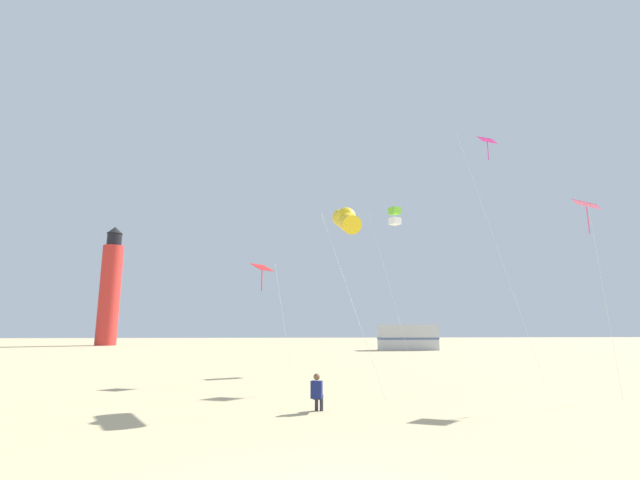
{
  "coord_description": "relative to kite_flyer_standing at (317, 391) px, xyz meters",
  "views": [
    {
      "loc": [
        -0.66,
        -6.74,
        2.6
      ],
      "look_at": [
        0.5,
        11.2,
        6.04
      ],
      "focal_mm": 25.35,
      "sensor_mm": 36.0,
      "label": 1
    }
  ],
  "objects": [
    {
      "name": "kite_flyer_standing",
      "position": [
        0.0,
        0.0,
        0.0
      ],
      "size": [
        0.43,
        0.56,
        1.16
      ],
      "rotation": [
        0.0,
        0.0,
        2.86
      ],
      "color": "navy",
      "rests_on": "ground"
    },
    {
      "name": "kite_tube_gold",
      "position": [
        1.24,
        2.21,
        6.01
      ],
      "size": [
        2.26,
        2.54,
        7.32
      ],
      "color": "silver",
      "rests_on": "ground"
    },
    {
      "name": "kite_box_lime",
      "position": [
        5.92,
        13.91,
        9.1
      ],
      "size": [
        2.24,
        2.23,
        10.31
      ],
      "color": "silver",
      "rests_on": "ground"
    },
    {
      "name": "kite_diamond_rainbow",
      "position": [
        10.73,
        1.86,
        6.45
      ],
      "size": [
        1.22,
        1.22,
        7.52
      ],
      "color": "silver",
      "rests_on": "ground"
    },
    {
      "name": "kite_diamond_scarlet",
      "position": [
        -2.26,
        8.13,
        4.72
      ],
      "size": [
        2.19,
        2.28,
        5.72
      ],
      "color": "silver",
      "rests_on": "ground"
    },
    {
      "name": "kite_diamond_magenta",
      "position": [
        10.21,
        8.89,
        11.77
      ],
      "size": [
        3.08,
        2.77,
        13.28
      ],
      "color": "silver",
      "rests_on": "ground"
    },
    {
      "name": "lighthouse_distant",
      "position": [
        -26.42,
        51.26,
        7.22
      ],
      "size": [
        2.8,
        2.8,
        16.8
      ],
      "color": "red",
      "rests_on": "ground"
    },
    {
      "name": "rv_van_silver",
      "position": [
        12.25,
        36.21,
        0.78
      ],
      "size": [
        6.54,
        2.62,
        2.8
      ],
      "rotation": [
        0.0,
        0.0,
        0.04
      ],
      "color": "#B7BABF",
      "rests_on": "ground"
    }
  ]
}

